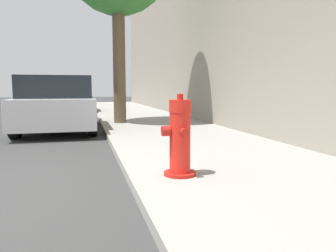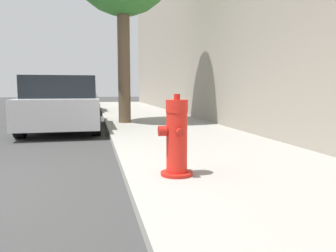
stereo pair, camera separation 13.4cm
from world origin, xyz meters
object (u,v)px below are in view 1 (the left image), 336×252
object	(u,v)px
parked_car_near	(58,104)
parked_car_far	(69,96)
fire_hydrant	(180,139)
parked_car_mid	(70,98)

from	to	relation	value
parked_car_near	parked_car_far	world-z (taller)	parked_car_near
fire_hydrant	parked_car_mid	size ratio (longest dim) A/B	0.23
parked_car_mid	parked_car_near	bearing A→B (deg)	-90.76
fire_hydrant	parked_car_mid	world-z (taller)	parked_car_mid
fire_hydrant	parked_car_far	size ratio (longest dim) A/B	0.22
parked_car_mid	parked_car_far	bearing A→B (deg)	92.89
fire_hydrant	parked_car_near	world-z (taller)	parked_car_near
fire_hydrant	parked_car_mid	xyz separation A→B (m)	(-1.53, 11.31, 0.14)
parked_car_mid	parked_car_far	world-z (taller)	parked_car_mid
parked_car_far	fire_hydrant	bearing A→B (deg)	-83.76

